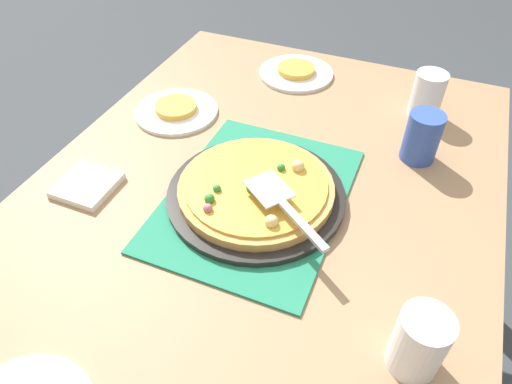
# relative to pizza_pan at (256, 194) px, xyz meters

# --- Properties ---
(ground_plane) EXTENTS (8.00, 8.00, 0.00)m
(ground_plane) POSITION_rel_pizza_pan_xyz_m (0.00, 0.00, -0.76)
(ground_plane) COLOR #3D4247
(dining_table) EXTENTS (1.40, 1.00, 0.75)m
(dining_table) POSITION_rel_pizza_pan_xyz_m (0.00, 0.00, -0.12)
(dining_table) COLOR #9E7A56
(dining_table) RESTS_ON ground_plane
(placemat) EXTENTS (0.48, 0.36, 0.01)m
(placemat) POSITION_rel_pizza_pan_xyz_m (0.00, 0.00, -0.01)
(placemat) COLOR #237F5B
(placemat) RESTS_ON dining_table
(pizza_pan) EXTENTS (0.38, 0.38, 0.01)m
(pizza_pan) POSITION_rel_pizza_pan_xyz_m (0.00, 0.00, 0.00)
(pizza_pan) COLOR black
(pizza_pan) RESTS_ON placemat
(pizza) EXTENTS (0.33, 0.33, 0.05)m
(pizza) POSITION_rel_pizza_pan_xyz_m (-0.00, -0.00, 0.02)
(pizza) COLOR tan
(pizza) RESTS_ON pizza_pan
(plate_near_left) EXTENTS (0.22, 0.22, 0.01)m
(plate_near_left) POSITION_rel_pizza_pan_xyz_m (0.54, 0.09, -0.01)
(plate_near_left) COLOR white
(plate_near_left) RESTS_ON dining_table
(plate_far_right) EXTENTS (0.22, 0.22, 0.01)m
(plate_far_right) POSITION_rel_pizza_pan_xyz_m (0.22, 0.32, -0.01)
(plate_far_right) COLOR white
(plate_far_right) RESTS_ON dining_table
(served_slice_left) EXTENTS (0.11, 0.11, 0.02)m
(served_slice_left) POSITION_rel_pizza_pan_xyz_m (0.54, 0.09, 0.01)
(served_slice_left) COLOR gold
(served_slice_left) RESTS_ON plate_near_left
(served_slice_right) EXTENTS (0.11, 0.11, 0.02)m
(served_slice_right) POSITION_rel_pizza_pan_xyz_m (0.22, 0.32, 0.01)
(served_slice_right) COLOR gold
(served_slice_right) RESTS_ON plate_far_right
(cup_near) EXTENTS (0.08, 0.08, 0.12)m
(cup_near) POSITION_rel_pizza_pan_xyz_m (0.47, -0.28, 0.05)
(cup_near) COLOR white
(cup_near) RESTS_ON dining_table
(cup_far) EXTENTS (0.08, 0.08, 0.12)m
(cup_far) POSITION_rel_pizza_pan_xyz_m (0.28, -0.30, 0.05)
(cup_far) COLOR #3351AD
(cup_far) RESTS_ON dining_table
(cup_corner) EXTENTS (0.08, 0.08, 0.12)m
(cup_corner) POSITION_rel_pizza_pan_xyz_m (-0.25, -0.37, 0.05)
(cup_corner) COLOR white
(cup_corner) RESTS_ON dining_table
(pizza_server) EXTENTS (0.17, 0.21, 0.01)m
(pizza_server) POSITION_rel_pizza_pan_xyz_m (-0.06, -0.08, 0.06)
(pizza_server) COLOR silver
(pizza_server) RESTS_ON pizza
(napkin_stack) EXTENTS (0.12, 0.12, 0.02)m
(napkin_stack) POSITION_rel_pizza_pan_xyz_m (-0.11, 0.36, -0.01)
(napkin_stack) COLOR white
(napkin_stack) RESTS_ON dining_table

